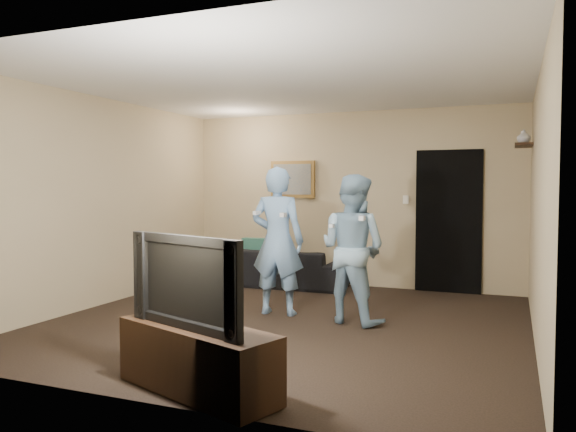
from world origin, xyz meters
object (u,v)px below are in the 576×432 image
at_px(tv_console, 198,359).
at_px(television, 197,280).
at_px(wii_player_left, 278,241).
at_px(wii_player_right, 353,249).
at_px(sofa, 283,268).

bearing_deg(tv_console, television, 0.00).
relative_size(tv_console, television, 1.17).
relative_size(wii_player_left, wii_player_right, 1.06).
distance_m(sofa, wii_player_right, 2.43).
distance_m(sofa, television, 4.45).
height_order(tv_console, wii_player_left, wii_player_left).
bearing_deg(tv_console, wii_player_right, 99.18).
height_order(television, wii_player_left, wii_player_left).
bearing_deg(television, sofa, 124.12).
relative_size(tv_console, wii_player_left, 0.78).
bearing_deg(sofa, tv_console, 103.38).
distance_m(sofa, tv_console, 4.41).
bearing_deg(wii_player_left, sofa, 110.42).
bearing_deg(wii_player_right, tv_console, -100.54).
xyz_separation_m(tv_console, wii_player_right, (0.46, 2.48, 0.56)).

